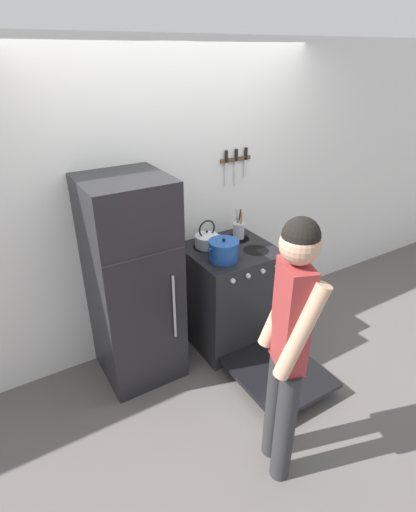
# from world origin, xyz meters

# --- Properties ---
(ground_plane) EXTENTS (14.00, 14.00, 0.00)m
(ground_plane) POSITION_xyz_m (0.00, 0.00, 0.00)
(ground_plane) COLOR #5B5654
(wall_back) EXTENTS (10.00, 0.06, 2.55)m
(wall_back) POSITION_xyz_m (0.00, 0.03, 1.27)
(wall_back) COLOR silver
(wall_back) RESTS_ON ground_plane
(refrigerator) EXTENTS (0.61, 0.63, 1.68)m
(refrigerator) POSITION_xyz_m (-0.58, -0.30, 0.84)
(refrigerator) COLOR black
(refrigerator) RESTS_ON ground_plane
(stove_range) EXTENTS (0.73, 1.44, 0.93)m
(stove_range) POSITION_xyz_m (0.30, -0.38, 0.46)
(stove_range) COLOR #232326
(stove_range) RESTS_ON ground_plane
(dutch_oven_pot) EXTENTS (0.29, 0.25, 0.19)m
(dutch_oven_pot) POSITION_xyz_m (0.14, -0.48, 1.02)
(dutch_oven_pot) COLOR #1E4C9E
(dutch_oven_pot) RESTS_ON stove_range
(tea_kettle) EXTENTS (0.26, 0.21, 0.25)m
(tea_kettle) POSITION_xyz_m (0.15, -0.21, 1.00)
(tea_kettle) COLOR silver
(tea_kettle) RESTS_ON stove_range
(utensil_jar) EXTENTS (0.10, 0.10, 0.28)m
(utensil_jar) POSITION_xyz_m (0.48, -0.20, 1.01)
(utensil_jar) COLOR #B7BABF
(utensil_jar) RESTS_ON stove_range
(person) EXTENTS (0.36, 0.42, 1.75)m
(person) POSITION_xyz_m (-0.17, -1.60, 1.00)
(person) COLOR #2D2D30
(person) RESTS_ON ground_plane
(wall_knife_strip) EXTENTS (0.31, 0.03, 0.33)m
(wall_knife_strip) POSITION_xyz_m (0.56, -0.02, 1.59)
(wall_knife_strip) COLOR brown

